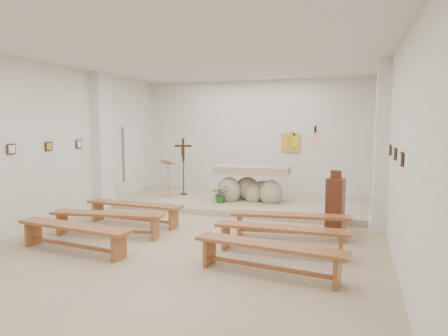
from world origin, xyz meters
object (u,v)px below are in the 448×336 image
(altar, at_px, (251,186))
(donation_pedestal, at_px, (335,204))
(bench_right_third, at_px, (269,252))
(lectern, at_px, (168,177))
(crucifix_stand, at_px, (183,162))
(bench_left_third, at_px, (73,232))
(bench_right_second, at_px, (281,234))
(bench_right_front, at_px, (290,220))
(bench_left_front, at_px, (134,208))
(bench_left_second, at_px, (107,219))

(altar, relative_size, donation_pedestal, 1.59)
(bench_right_third, bearing_deg, lectern, 137.65)
(crucifix_stand, bearing_deg, donation_pedestal, -33.70)
(altar, relative_size, bench_left_third, 0.88)
(bench_right_second, relative_size, bench_right_third, 0.99)
(crucifix_stand, relative_size, bench_right_second, 0.72)
(donation_pedestal, distance_m, bench_right_front, 1.18)
(donation_pedestal, relative_size, bench_left_third, 0.55)
(altar, relative_size, bench_right_second, 0.89)
(crucifix_stand, bearing_deg, bench_right_third, -61.99)
(bench_right_front, distance_m, bench_right_second, 1.00)
(lectern, distance_m, crucifix_stand, 0.63)
(bench_right_third, bearing_deg, bench_right_second, 97.75)
(lectern, relative_size, bench_right_front, 0.46)
(bench_right_second, height_order, bench_left_third, same)
(bench_left_front, distance_m, bench_right_second, 3.56)
(lectern, distance_m, bench_right_front, 4.74)
(bench_right_front, distance_m, bench_left_second, 3.56)
(bench_left_front, xyz_separation_m, bench_right_second, (3.42, -1.00, 0.00))
(bench_right_front, xyz_separation_m, bench_left_second, (-3.42, -1.00, 0.00))
(bench_right_second, bearing_deg, bench_left_third, -164.01)
(crucifix_stand, height_order, donation_pedestal, crucifix_stand)
(donation_pedestal, bearing_deg, crucifix_stand, 163.94)
(bench_right_front, bearing_deg, bench_right_second, -97.35)
(bench_right_front, bearing_deg, lectern, 138.26)
(crucifix_stand, distance_m, bench_left_second, 4.07)
(altar, relative_size, bench_right_front, 0.88)
(lectern, height_order, donation_pedestal, donation_pedestal)
(crucifix_stand, bearing_deg, bench_right_front, -47.56)
(bench_right_front, relative_size, bench_left_third, 1.00)
(bench_right_second, distance_m, bench_left_third, 3.56)
(bench_left_front, xyz_separation_m, bench_left_second, (0.00, -1.00, 0.00))
(bench_left_second, xyz_separation_m, bench_right_third, (3.42, -1.00, 0.00))
(altar, height_order, bench_left_front, altar)
(bench_right_front, height_order, bench_right_third, same)
(donation_pedestal, height_order, bench_left_second, donation_pedestal)
(donation_pedestal, bearing_deg, bench_left_front, -158.39)
(donation_pedestal, xyz_separation_m, bench_right_second, (-0.79, -1.85, -0.20))
(altar, bearing_deg, bench_right_second, -70.94)
(bench_left_second, bearing_deg, bench_right_third, -23.96)
(lectern, bearing_deg, bench_right_front, -21.94)
(altar, distance_m, bench_right_front, 3.06)
(bench_left_front, bearing_deg, bench_right_front, 3.56)
(altar, height_order, lectern, lectern)
(bench_right_second, relative_size, bench_left_third, 0.99)
(donation_pedestal, distance_m, bench_left_second, 4.61)
(altar, relative_size, bench_left_front, 0.88)
(bench_left_front, bearing_deg, bench_left_second, -86.44)
(crucifix_stand, height_order, bench_left_front, crucifix_stand)
(bench_right_front, bearing_deg, bench_left_front, 172.65)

